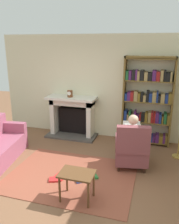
% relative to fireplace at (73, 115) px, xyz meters
% --- Properties ---
extents(ground, '(14.00, 14.00, 0.00)m').
position_rel_fireplace_xyz_m(ground, '(0.71, -2.30, -0.58)').
color(ground, brown).
extents(back_wall, '(5.60, 0.10, 2.70)m').
position_rel_fireplace_xyz_m(back_wall, '(0.71, 0.25, 0.77)').
color(back_wall, beige).
rests_on(back_wall, ground).
extents(area_rug, '(2.40, 1.80, 0.01)m').
position_rel_fireplace_xyz_m(area_rug, '(0.71, -2.00, -0.58)').
color(area_rug, brown).
rests_on(area_rug, ground).
extents(fireplace, '(1.36, 0.64, 1.11)m').
position_rel_fireplace_xyz_m(fireplace, '(0.00, 0.00, 0.00)').
color(fireplace, '#4C4742').
rests_on(fireplace, ground).
extents(mantel_clock, '(0.14, 0.14, 0.18)m').
position_rel_fireplace_xyz_m(mantel_clock, '(-0.03, -0.10, 0.61)').
color(mantel_clock, brown).
rests_on(mantel_clock, fireplace).
extents(bookshelf, '(1.19, 0.32, 2.18)m').
position_rel_fireplace_xyz_m(bookshelf, '(1.96, 0.04, 0.47)').
color(bookshelf, brown).
rests_on(bookshelf, ground).
extents(armchair_reading, '(0.75, 0.73, 0.97)m').
position_rel_fireplace_xyz_m(armchair_reading, '(1.77, -1.35, -0.16)').
color(armchair_reading, '#331E14').
rests_on(armchair_reading, ground).
extents(seated_reader, '(0.42, 0.58, 1.14)m').
position_rel_fireplace_xyz_m(seated_reader, '(1.75, -1.23, 0.04)').
color(seated_reader, silver).
rests_on(seated_reader, ground).
extents(side_table, '(0.56, 0.39, 0.49)m').
position_rel_fireplace_xyz_m(side_table, '(1.05, -2.61, -0.17)').
color(side_table, brown).
rests_on(side_table, ground).
extents(scattered_books, '(0.90, 0.57, 0.04)m').
position_rel_fireplace_xyz_m(scattered_books, '(0.75, -2.07, -0.56)').
color(scattered_books, '#267233').
rests_on(scattered_books, area_rug).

